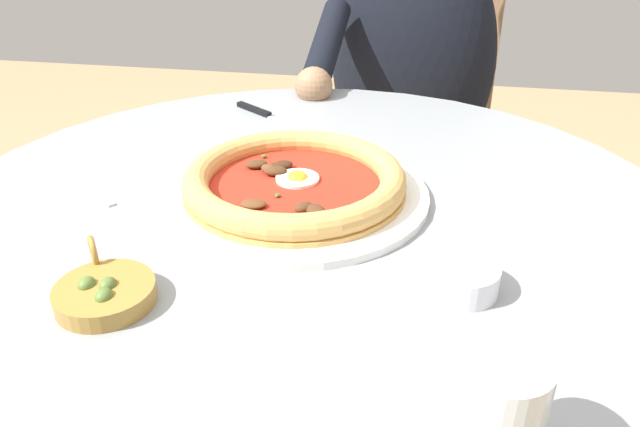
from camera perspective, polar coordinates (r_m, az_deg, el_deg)
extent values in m
cylinder|color=gray|center=(0.77, -1.10, -0.21)|extent=(0.96, 0.96, 0.03)
cylinder|color=gray|center=(0.99, -0.90, -18.32)|extent=(0.09, 0.09, 0.67)
cylinder|color=white|center=(0.78, -2.34, 1.81)|extent=(0.34, 0.34, 0.01)
cylinder|color=tan|center=(0.78, -2.35, 2.33)|extent=(0.28, 0.28, 0.01)
torus|color=tan|center=(0.77, -2.37, 3.23)|extent=(0.28, 0.28, 0.03)
cylinder|color=red|center=(0.77, -2.36, 2.66)|extent=(0.26, 0.26, 0.00)
cylinder|color=white|center=(0.78, -2.11, 3.26)|extent=(0.06, 0.06, 0.00)
ellipsoid|color=yellow|center=(0.78, -2.11, 3.40)|extent=(0.03, 0.03, 0.02)
ellipsoid|color=brown|center=(0.72, -6.20, 0.88)|extent=(0.02, 0.03, 0.01)
ellipsoid|color=#3D2314|center=(0.81, -4.18, 4.33)|extent=(0.03, 0.03, 0.01)
ellipsoid|color=#3D2314|center=(0.81, -3.49, 4.52)|extent=(0.03, 0.03, 0.01)
ellipsoid|color=#4C2D19|center=(0.70, -0.40, 0.29)|extent=(0.04, 0.04, 0.01)
ellipsoid|color=#4C2D19|center=(0.70, -1.54, 0.58)|extent=(0.03, 0.03, 0.01)
ellipsoid|color=#4C2D19|center=(0.79, -4.16, 3.98)|extent=(0.03, 0.03, 0.01)
ellipsoid|color=brown|center=(0.80, -4.76, 4.15)|extent=(0.03, 0.03, 0.01)
ellipsoid|color=#3D2314|center=(0.81, -4.15, 4.26)|extent=(0.03, 0.04, 0.01)
ellipsoid|color=#4C2D19|center=(0.82, -5.91, 4.58)|extent=(0.03, 0.03, 0.01)
ellipsoid|color=#2D6B28|center=(0.79, -4.03, 3.63)|extent=(0.01, 0.01, 0.00)
ellipsoid|color=#2D6B28|center=(0.85, -5.24, 5.34)|extent=(0.01, 0.01, 0.00)
ellipsoid|color=#2D6B28|center=(0.74, -3.98, 1.72)|extent=(0.01, 0.01, 0.00)
cylinder|color=silver|center=(0.44, 15.70, -17.43)|extent=(0.07, 0.07, 0.09)
cube|color=silver|center=(1.01, -2.30, 8.07)|extent=(0.08, 0.11, 0.00)
cube|color=black|center=(1.09, -6.16, 9.60)|extent=(0.06, 0.07, 0.01)
cylinder|color=white|center=(0.62, 12.92, -5.84)|extent=(0.07, 0.07, 0.03)
cylinder|color=olive|center=(0.61, 13.00, -5.29)|extent=(0.06, 0.06, 0.01)
cylinder|color=olive|center=(0.62, -19.32, -7.10)|extent=(0.10, 0.10, 0.02)
torus|color=olive|center=(0.66, -20.31, -3.31)|extent=(0.03, 0.03, 0.03)
ellipsoid|color=#516B2D|center=(0.63, -20.84, -6.23)|extent=(0.02, 0.02, 0.02)
ellipsoid|color=#516B2D|center=(0.62, -19.10, -6.35)|extent=(0.02, 0.02, 0.02)
ellipsoid|color=#516B2D|center=(0.60, -19.42, -7.31)|extent=(0.02, 0.02, 0.02)
cube|color=#BCBCC1|center=(0.87, -21.32, 2.55)|extent=(0.11, 0.14, 0.00)
cube|color=#282833|center=(1.62, 7.26, -3.48)|extent=(0.32, 0.37, 0.45)
ellipsoid|color=black|center=(1.42, 8.52, 13.83)|extent=(0.27, 0.39, 0.55)
cylinder|color=black|center=(1.24, 0.50, 15.06)|extent=(0.26, 0.07, 0.16)
sphere|color=#936B4C|center=(1.15, -0.58, 11.77)|extent=(0.07, 0.07, 0.07)
cube|color=#957050|center=(1.55, 8.19, 5.32)|extent=(0.44, 0.44, 0.02)
cube|color=#957050|center=(1.66, 9.87, 13.83)|extent=(0.07, 0.35, 0.37)
cylinder|color=#8E6B4C|center=(1.55, -0.01, -4.55)|extent=(0.02, 0.02, 0.47)
cylinder|color=#8E6B4C|center=(1.50, 12.92, -6.69)|extent=(0.02, 0.02, 0.47)
cylinder|color=#8E6B4C|center=(1.84, 3.33, 1.18)|extent=(0.02, 0.02, 0.47)
cylinder|color=#8E6B4C|center=(1.80, 14.17, -0.44)|extent=(0.02, 0.02, 0.47)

